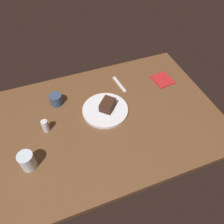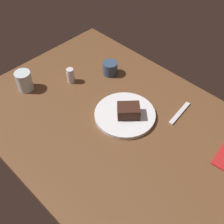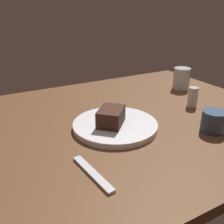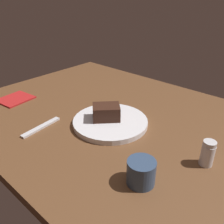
{
  "view_description": "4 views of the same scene",
  "coord_description": "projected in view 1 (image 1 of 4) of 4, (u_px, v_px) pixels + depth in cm",
  "views": [
    {
      "loc": [
        -25.08,
        -72.07,
        97.15
      ],
      "look_at": [
        1.74,
        -0.86,
        8.05
      ],
      "focal_mm": 35.79,
      "sensor_mm": 36.0,
      "label": 1
    },
    {
      "loc": [
        53.16,
        -56.23,
        92.74
      ],
      "look_at": [
        -2.59,
        0.15,
        7.39
      ],
      "focal_mm": 46.63,
      "sensor_mm": 36.0,
      "label": 2
    },
    {
      "loc": [
        33.27,
        64.05,
        37.68
      ],
      "look_at": [
        -0.03,
        3.12,
        7.44
      ],
      "focal_mm": 40.46,
      "sensor_mm": 36.0,
      "label": 3
    },
    {
      "loc": [
        -48.29,
        57.64,
        45.26
      ],
      "look_at": [
        2.05,
        2.01,
        5.74
      ],
      "focal_mm": 38.95,
      "sensor_mm": 36.0,
      "label": 4
    }
  ],
  "objects": [
    {
      "name": "water_glass",
      "position": [
        27.0,
        161.0,
        0.99
      ],
      "size": [
        7.04,
        7.04,
        9.14
      ],
      "primitive_type": "cylinder",
      "color": "silver",
      "rests_on": "dining_table"
    },
    {
      "name": "dessert_plate",
      "position": [
        105.0,
        110.0,
        1.24
      ],
      "size": [
        25.27,
        25.27,
        1.74
      ],
      "primitive_type": "cylinder",
      "color": "silver",
      "rests_on": "dining_table"
    },
    {
      "name": "dessert_spoon",
      "position": [
        119.0,
        84.0,
        1.38
      ],
      "size": [
        3.46,
        15.11,
        0.7
      ],
      "primitive_type": "cube",
      "rotation": [
        0.0,
        0.0,
        1.68
      ],
      "color": "silver",
      "rests_on": "dining_table"
    },
    {
      "name": "dining_table",
      "position": [
        108.0,
        119.0,
        1.22
      ],
      "size": [
        120.0,
        84.0,
        3.0
      ],
      "primitive_type": "cube",
      "color": "brown",
      "rests_on": "ground"
    },
    {
      "name": "folded_napkin",
      "position": [
        163.0,
        80.0,
        1.41
      ],
      "size": [
        12.59,
        13.87,
        0.6
      ],
      "primitive_type": "cube",
      "rotation": [
        0.0,
        0.0,
        0.12
      ],
      "color": "#B21E1E",
      "rests_on": "dining_table"
    },
    {
      "name": "coffee_cup",
      "position": [
        56.0,
        99.0,
        1.26
      ],
      "size": [
        6.9,
        6.9,
        6.27
      ],
      "primitive_type": "cylinder",
      "color": "#334766",
      "rests_on": "dining_table"
    },
    {
      "name": "salt_shaker",
      "position": [
        45.0,
        126.0,
        1.13
      ],
      "size": [
        3.52,
        3.52,
        7.18
      ],
      "color": "silver",
      "rests_on": "dining_table"
    },
    {
      "name": "chocolate_cake_slice",
      "position": [
        108.0,
        105.0,
        1.22
      ],
      "size": [
        11.02,
        11.11,
        4.91
      ],
      "primitive_type": "cube",
      "rotation": [
        0.0,
        0.0,
        3.95
      ],
      "color": "#381E14",
      "rests_on": "dessert_plate"
    }
  ]
}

